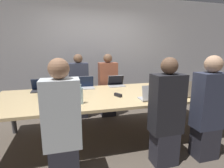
{
  "coord_description": "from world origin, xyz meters",
  "views": [
    {
      "loc": [
        -0.77,
        -2.77,
        1.52
      ],
      "look_at": [
        -0.01,
        0.1,
        0.91
      ],
      "focal_mm": 28.0,
      "sensor_mm": 36.0,
      "label": 1
    }
  ],
  "objects_px": {
    "bottle_near_left": "(80,95)",
    "person_far_midleft": "(79,88)",
    "laptop_near_right": "(188,92)",
    "stapler": "(118,95)",
    "laptop_near_left": "(59,104)",
    "laptop_far_left": "(42,87)",
    "cup_far_left": "(56,89)",
    "bottle_far_left": "(58,85)",
    "bottle_near_right": "(196,87)",
    "laptop_near_midright": "(152,96)",
    "laptop_far_center": "(116,83)",
    "laptop_far_midleft": "(86,85)",
    "person_near_midright": "(166,115)",
    "person_far_center": "(108,87)",
    "person_near_right": "(208,110)",
    "person_near_left": "(62,126)"
  },
  "relations": [
    {
      "from": "bottle_near_left",
      "to": "person_far_midleft",
      "type": "bearing_deg",
      "value": 86.66
    },
    {
      "from": "person_far_midleft",
      "to": "laptop_near_right",
      "type": "distance_m",
      "value": 2.18
    },
    {
      "from": "stapler",
      "to": "laptop_near_left",
      "type": "bearing_deg",
      "value": 178.45
    },
    {
      "from": "laptop_far_left",
      "to": "cup_far_left",
      "type": "relative_size",
      "value": 3.76
    },
    {
      "from": "bottle_near_left",
      "to": "bottle_far_left",
      "type": "bearing_deg",
      "value": 111.6
    },
    {
      "from": "laptop_near_left",
      "to": "bottle_near_right",
      "type": "distance_m",
      "value": 2.3
    },
    {
      "from": "laptop_far_left",
      "to": "laptop_near_midright",
      "type": "xyz_separation_m",
      "value": [
        1.67,
        -1.01,
        0.0
      ]
    },
    {
      "from": "person_far_midleft",
      "to": "laptop_far_center",
      "type": "distance_m",
      "value": 0.85
    },
    {
      "from": "cup_far_left",
      "to": "laptop_near_midright",
      "type": "bearing_deg",
      "value": -33.59
    },
    {
      "from": "person_far_midleft",
      "to": "laptop_far_left",
      "type": "distance_m",
      "value": 0.86
    },
    {
      "from": "laptop_far_midleft",
      "to": "person_near_midright",
      "type": "relative_size",
      "value": 0.23
    },
    {
      "from": "laptop_near_left",
      "to": "stapler",
      "type": "height_order",
      "value": "laptop_near_left"
    },
    {
      "from": "laptop_near_midright",
      "to": "laptop_near_left",
      "type": "xyz_separation_m",
      "value": [
        -1.33,
        -0.08,
        0.0
      ]
    },
    {
      "from": "cup_far_left",
      "to": "laptop_near_right",
      "type": "bearing_deg",
      "value": -24.04
    },
    {
      "from": "person_far_midleft",
      "to": "person_far_center",
      "type": "relative_size",
      "value": 1.0
    },
    {
      "from": "laptop_far_left",
      "to": "person_near_right",
      "type": "bearing_deg",
      "value": -32.62
    },
    {
      "from": "stapler",
      "to": "person_near_right",
      "type": "bearing_deg",
      "value": -60.57
    },
    {
      "from": "bottle_far_left",
      "to": "person_near_midright",
      "type": "bearing_deg",
      "value": -44.26
    },
    {
      "from": "cup_far_left",
      "to": "bottle_near_right",
      "type": "distance_m",
      "value": 2.46
    },
    {
      "from": "stapler",
      "to": "person_far_center",
      "type": "bearing_deg",
      "value": 59.99
    },
    {
      "from": "stapler",
      "to": "bottle_near_right",
      "type": "bearing_deg",
      "value": -29.31
    },
    {
      "from": "person_near_midright",
      "to": "cup_far_left",
      "type": "bearing_deg",
      "value": -44.18
    },
    {
      "from": "laptop_near_midright",
      "to": "person_near_right",
      "type": "xyz_separation_m",
      "value": [
        0.61,
        -0.44,
        -0.13
      ]
    },
    {
      "from": "cup_far_left",
      "to": "stapler",
      "type": "height_order",
      "value": "cup_far_left"
    },
    {
      "from": "laptop_near_midright",
      "to": "bottle_near_right",
      "type": "distance_m",
      "value": 0.97
    },
    {
      "from": "laptop_far_left",
      "to": "person_near_left",
      "type": "distance_m",
      "value": 1.5
    },
    {
      "from": "bottle_far_left",
      "to": "laptop_far_center",
      "type": "relative_size",
      "value": 0.81
    },
    {
      "from": "person_far_center",
      "to": "laptop_near_right",
      "type": "xyz_separation_m",
      "value": [
        0.98,
        -1.41,
        0.16
      ]
    },
    {
      "from": "laptop_near_right",
      "to": "person_near_right",
      "type": "distance_m",
      "value": 0.48
    },
    {
      "from": "laptop_near_midright",
      "to": "person_far_center",
      "type": "bearing_deg",
      "value": -76.8
    },
    {
      "from": "bottle_near_left",
      "to": "laptop_near_right",
      "type": "distance_m",
      "value": 1.69
    },
    {
      "from": "person_near_midright",
      "to": "bottle_near_right",
      "type": "bearing_deg",
      "value": -147.02
    },
    {
      "from": "bottle_far_left",
      "to": "person_near_left",
      "type": "distance_m",
      "value": 1.35
    },
    {
      "from": "person_far_center",
      "to": "laptop_near_right",
      "type": "distance_m",
      "value": 1.72
    },
    {
      "from": "bottle_far_left",
      "to": "cup_far_left",
      "type": "bearing_deg",
      "value": 138.48
    },
    {
      "from": "person_far_midleft",
      "to": "bottle_far_left",
      "type": "xyz_separation_m",
      "value": [
        -0.4,
        -0.59,
        0.2
      ]
    },
    {
      "from": "laptop_near_left",
      "to": "person_near_right",
      "type": "distance_m",
      "value": 1.98
    },
    {
      "from": "person_near_left",
      "to": "stapler",
      "type": "xyz_separation_m",
      "value": [
        0.86,
        0.75,
        0.09
      ]
    },
    {
      "from": "person_near_midright",
      "to": "stapler",
      "type": "relative_size",
      "value": 9.15
    },
    {
      "from": "person_far_midleft",
      "to": "laptop_near_left",
      "type": "xyz_separation_m",
      "value": [
        -0.37,
        -1.57,
        0.15
      ]
    },
    {
      "from": "laptop_far_left",
      "to": "laptop_near_right",
      "type": "xyz_separation_m",
      "value": [
        2.31,
        -0.99,
        0.01
      ]
    },
    {
      "from": "bottle_far_left",
      "to": "laptop_near_right",
      "type": "height_order",
      "value": "bottle_far_left"
    },
    {
      "from": "cup_far_left",
      "to": "laptop_near_midright",
      "type": "height_order",
      "value": "laptop_near_midright"
    },
    {
      "from": "laptop_far_center",
      "to": "laptop_near_midright",
      "type": "relative_size",
      "value": 0.91
    },
    {
      "from": "cup_far_left",
      "to": "person_near_midright",
      "type": "relative_size",
      "value": 0.06
    },
    {
      "from": "person_near_right",
      "to": "laptop_far_center",
      "type": "bearing_deg",
      "value": -60.39
    },
    {
      "from": "person_near_left",
      "to": "stapler",
      "type": "height_order",
      "value": "person_near_left"
    },
    {
      "from": "laptop_far_midleft",
      "to": "laptop_near_right",
      "type": "xyz_separation_m",
      "value": [
        1.51,
        -1.02,
        0.01
      ]
    },
    {
      "from": "laptop_far_left",
      "to": "person_near_left",
      "type": "relative_size",
      "value": 0.24
    },
    {
      "from": "laptop_far_midleft",
      "to": "laptop_near_right",
      "type": "distance_m",
      "value": 1.82
    }
  ]
}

